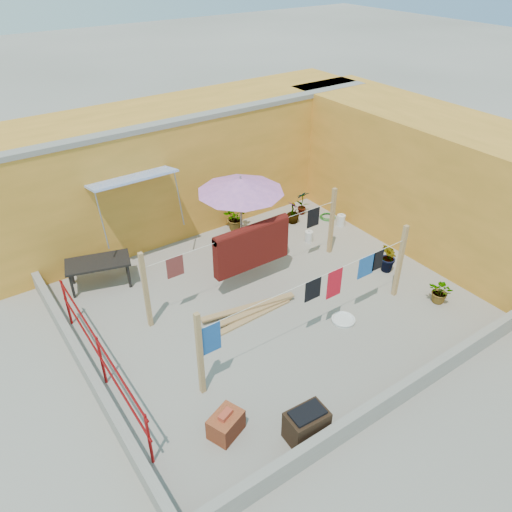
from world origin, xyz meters
name	(u,v)px	position (x,y,z in m)	size (l,w,h in m)	color
ground	(269,302)	(0.00, 0.00, 0.00)	(80.00, 80.00, 0.00)	#9E998E
wall_back	(184,163)	(0.50, 4.69, 1.61)	(11.00, 3.27, 3.21)	orange
wall_right	(434,181)	(5.20, 0.00, 1.60)	(2.40, 9.00, 3.20)	orange
parapet_front	(392,398)	(0.00, -3.58, 0.22)	(8.30, 0.16, 0.44)	gray
parapet_left	(88,372)	(-4.08, 0.00, 0.22)	(0.16, 7.30, 0.44)	gray
red_railing	(100,353)	(-3.85, -0.20, 0.72)	(0.05, 4.20, 1.10)	maroon
clothesline_rig	(257,252)	(0.07, 0.58, 1.00)	(5.09, 2.35, 1.80)	tan
patio_umbrella	(241,186)	(0.31, 1.56, 2.16)	(2.26, 2.26, 2.40)	gray
outdoor_table	(98,264)	(-2.84, 2.75, 0.60)	(1.57, 1.08, 0.67)	black
brick_stack	(226,424)	(-2.63, -2.40, 0.21)	(0.67, 0.58, 0.49)	#9F3F24
lumber_pile	(249,313)	(-0.64, -0.12, 0.07)	(2.33, 0.64, 0.14)	tan
brazier	(306,425)	(-1.60, -3.20, 0.29)	(0.69, 0.48, 0.60)	black
white_basin	(343,320)	(0.90, -1.43, 0.05)	(0.51, 0.51, 0.09)	silver
water_jug_a	(309,236)	(2.40, 1.51, 0.15)	(0.22, 0.22, 0.34)	silver
water_jug_b	(341,220)	(3.70, 1.66, 0.16)	(0.24, 0.24, 0.37)	silver
green_hose	(328,217)	(3.70, 2.20, 0.03)	(0.46, 0.46, 0.07)	#1A6A17
plant_back_a	(235,217)	(1.17, 3.20, 0.36)	(0.66, 0.57, 0.73)	#18551A
plant_back_b	(293,212)	(2.70, 2.56, 0.32)	(0.36, 0.36, 0.65)	#18551A
plant_right_a	(302,202)	(3.24, 2.82, 0.38)	(0.40, 0.27, 0.76)	#18551A
plant_right_b	(389,258)	(3.05, -0.67, 0.40)	(0.44, 0.36, 0.81)	#18551A
plant_right_c	(441,292)	(3.11, -2.16, 0.29)	(0.52, 0.45, 0.58)	#18551A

